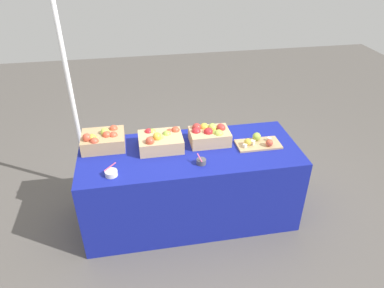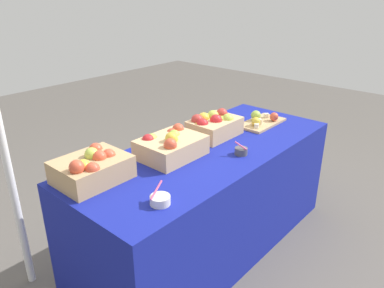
{
  "view_description": "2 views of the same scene",
  "coord_description": "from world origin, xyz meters",
  "px_view_note": "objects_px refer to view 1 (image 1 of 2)",
  "views": [
    {
      "loc": [
        -0.43,
        -2.51,
        2.39
      ],
      "look_at": [
        0.01,
        -0.03,
        0.83
      ],
      "focal_mm": 32.94,
      "sensor_mm": 36.0,
      "label": 1
    },
    {
      "loc": [
        -1.69,
        -1.34,
        1.69
      ],
      "look_at": [
        -0.15,
        0.0,
        0.82
      ],
      "focal_mm": 34.73,
      "sensor_mm": 36.0,
      "label": 2
    }
  ],
  "objects_px": {
    "apple_crate_right": "(209,135)",
    "sample_bowl_mid": "(201,161)",
    "sample_bowl_near": "(111,173)",
    "cutting_board_front": "(258,142)",
    "apple_crate_left": "(103,140)",
    "apple_crate_middle": "(161,140)",
    "tent_pole": "(72,97)"
  },
  "relations": [
    {
      "from": "apple_crate_middle",
      "to": "cutting_board_front",
      "type": "relative_size",
      "value": 0.97
    },
    {
      "from": "sample_bowl_near",
      "to": "sample_bowl_mid",
      "type": "distance_m",
      "value": 0.72
    },
    {
      "from": "cutting_board_front",
      "to": "tent_pole",
      "type": "distance_m",
      "value": 1.74
    },
    {
      "from": "sample_bowl_mid",
      "to": "tent_pole",
      "type": "xyz_separation_m",
      "value": [
        -1.05,
        0.8,
        0.3
      ]
    },
    {
      "from": "apple_crate_left",
      "to": "apple_crate_middle",
      "type": "relative_size",
      "value": 0.97
    },
    {
      "from": "sample_bowl_near",
      "to": "sample_bowl_mid",
      "type": "height_order",
      "value": "sample_bowl_near"
    },
    {
      "from": "apple_crate_left",
      "to": "tent_pole",
      "type": "bearing_deg",
      "value": 123.19
    },
    {
      "from": "sample_bowl_mid",
      "to": "apple_crate_right",
      "type": "bearing_deg",
      "value": 66.85
    },
    {
      "from": "apple_crate_right",
      "to": "cutting_board_front",
      "type": "height_order",
      "value": "apple_crate_right"
    },
    {
      "from": "cutting_board_front",
      "to": "sample_bowl_near",
      "type": "xyz_separation_m",
      "value": [
        -1.27,
        -0.23,
        -0.0
      ]
    },
    {
      "from": "cutting_board_front",
      "to": "apple_crate_left",
      "type": "bearing_deg",
      "value": 171.26
    },
    {
      "from": "tent_pole",
      "to": "cutting_board_front",
      "type": "bearing_deg",
      "value": -20.84
    },
    {
      "from": "cutting_board_front",
      "to": "tent_pole",
      "type": "xyz_separation_m",
      "value": [
        -1.6,
        0.61,
        0.3
      ]
    },
    {
      "from": "apple_crate_left",
      "to": "cutting_board_front",
      "type": "bearing_deg",
      "value": -8.74
    },
    {
      "from": "apple_crate_right",
      "to": "apple_crate_middle",
      "type": "bearing_deg",
      "value": -178.66
    },
    {
      "from": "sample_bowl_mid",
      "to": "cutting_board_front",
      "type": "bearing_deg",
      "value": 19.57
    },
    {
      "from": "apple_crate_right",
      "to": "sample_bowl_mid",
      "type": "xyz_separation_m",
      "value": [
        -0.14,
        -0.32,
        -0.06
      ]
    },
    {
      "from": "apple_crate_left",
      "to": "apple_crate_right",
      "type": "distance_m",
      "value": 0.93
    },
    {
      "from": "apple_crate_right",
      "to": "sample_bowl_near",
      "type": "xyz_separation_m",
      "value": [
        -0.85,
        -0.35,
        -0.06
      ]
    },
    {
      "from": "apple_crate_right",
      "to": "sample_bowl_near",
      "type": "relative_size",
      "value": 3.36
    },
    {
      "from": "cutting_board_front",
      "to": "tent_pole",
      "type": "bearing_deg",
      "value": 159.16
    },
    {
      "from": "apple_crate_middle",
      "to": "apple_crate_right",
      "type": "relative_size",
      "value": 1.08
    },
    {
      "from": "apple_crate_left",
      "to": "sample_bowl_near",
      "type": "bearing_deg",
      "value": -80.77
    },
    {
      "from": "sample_bowl_near",
      "to": "cutting_board_front",
      "type": "bearing_deg",
      "value": 10.16
    },
    {
      "from": "apple_crate_right",
      "to": "tent_pole",
      "type": "xyz_separation_m",
      "value": [
        -1.19,
        0.49,
        0.24
      ]
    },
    {
      "from": "apple_crate_right",
      "to": "sample_bowl_mid",
      "type": "relative_size",
      "value": 3.96
    },
    {
      "from": "sample_bowl_near",
      "to": "apple_crate_right",
      "type": "bearing_deg",
      "value": 22.31
    },
    {
      "from": "apple_crate_left",
      "to": "apple_crate_right",
      "type": "relative_size",
      "value": 1.04
    },
    {
      "from": "apple_crate_left",
      "to": "sample_bowl_near",
      "type": "xyz_separation_m",
      "value": [
        0.07,
        -0.43,
        -0.05
      ]
    },
    {
      "from": "apple_crate_middle",
      "to": "sample_bowl_near",
      "type": "height_order",
      "value": "apple_crate_middle"
    },
    {
      "from": "cutting_board_front",
      "to": "sample_bowl_mid",
      "type": "bearing_deg",
      "value": -160.43
    },
    {
      "from": "apple_crate_left",
      "to": "apple_crate_right",
      "type": "height_order",
      "value": "apple_crate_left"
    }
  ]
}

